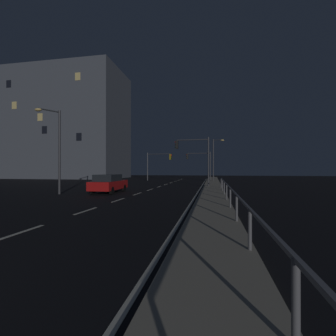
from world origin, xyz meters
TOP-DOWN VIEW (x-y plane):
  - ground_plane at (0.00, 17.50)m, footprint 112.00×112.00m
  - sidewalk_right at (6.03, 17.50)m, footprint 2.01×77.00m
  - lane_markings_center at (0.00, 21.00)m, footprint 0.14×50.00m
  - lane_edge_line at (4.78, 22.50)m, footprint 0.14×53.00m
  - car at (-2.63, 17.28)m, footprint 1.94×4.45m
  - traffic_light_overhead_east at (3.77, 39.16)m, footprint 4.20×0.34m
  - traffic_light_near_right at (-3.21, 38.62)m, footprint 4.51×0.80m
  - traffic_light_far_center at (3.92, 25.61)m, footprint 3.94×0.39m
  - street_lamp_mid_block at (6.43, 36.98)m, footprint 1.76×0.89m
  - street_lamp_far_end at (-6.24, 15.30)m, footprint 1.17×1.67m
  - barrier_fence at (6.88, 10.47)m, footprint 0.09×25.03m
  - building_distant at (-25.60, 47.09)m, footprint 23.84×13.98m

SIDE VIEW (x-z plane):
  - ground_plane at x=0.00m, z-range 0.00..0.00m
  - lane_edge_line at x=4.78m, z-range 0.00..0.01m
  - lane_markings_center at x=0.00m, z-range 0.00..0.01m
  - sidewalk_right at x=6.03m, z-range 0.00..0.14m
  - car at x=-2.63m, z-range 0.04..1.61m
  - barrier_fence at x=6.88m, z-range 0.39..1.37m
  - traffic_light_near_right at x=-3.21m, z-range 1.04..5.92m
  - traffic_light_overhead_east at x=3.77m, z-range 1.15..5.97m
  - traffic_light_far_center at x=3.92m, z-range 1.26..6.74m
  - street_lamp_far_end at x=-6.24m, z-range 0.72..7.46m
  - street_lamp_mid_block at x=6.43m, z-range 0.85..7.48m
  - building_distant at x=-25.60m, z-range 0.00..23.60m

